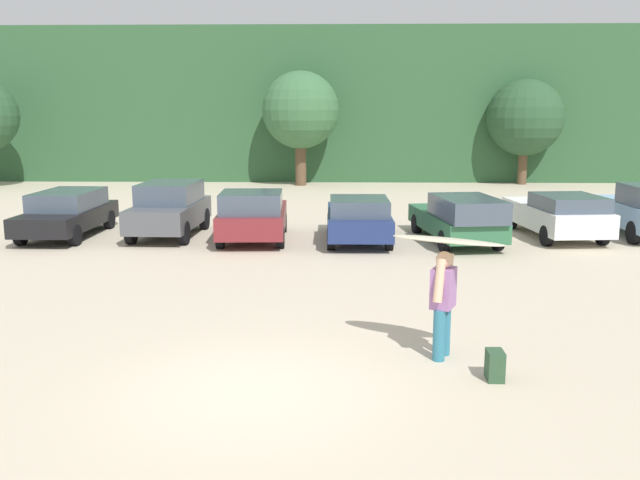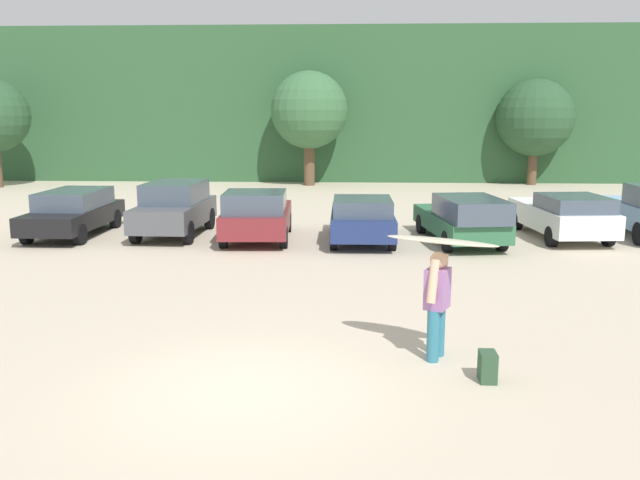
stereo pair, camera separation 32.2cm
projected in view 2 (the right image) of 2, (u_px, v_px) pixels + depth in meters
The scene contains 13 objects.
ground_plane at pixel (243, 390), 9.71m from camera, with size 120.00×120.00×0.00m, color beige.
hillside_ridge at pixel (329, 106), 43.21m from camera, with size 108.00×12.00×8.51m, color #2D5633.
tree_far_left at pixel (309, 111), 35.85m from camera, with size 4.06×4.06×6.01m.
tree_ridge_back at pixel (535, 118), 36.20m from camera, with size 4.08×4.08×5.62m.
parked_car_black at pixel (74, 211), 21.72m from camera, with size 1.87×4.56×1.44m.
parked_car_dark_gray at pixel (175, 207), 21.66m from camera, with size 1.92×4.19×1.71m.
parked_car_maroon at pixel (257, 215), 20.79m from camera, with size 2.14×4.22×1.57m.
parked_car_navy at pixel (362, 218), 20.66m from camera, with size 1.93×4.45×1.38m.
parked_car_forest_green at pixel (463, 218), 20.27m from camera, with size 2.39×4.97×1.48m.
parked_car_white at pixel (563, 215), 21.16m from camera, with size 2.33×4.69×1.43m.
person_adult at pixel (437, 299), 10.78m from camera, with size 0.47×0.76×1.75m.
surfboard_cream at pixel (441, 241), 10.54m from camera, with size 1.85×1.29×0.10m.
backpack_dropped at pixel (488, 367), 9.99m from camera, with size 0.24×0.34×0.45m.
Camera 2 is at (1.53, -9.08, 3.91)m, focal length 38.29 mm.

